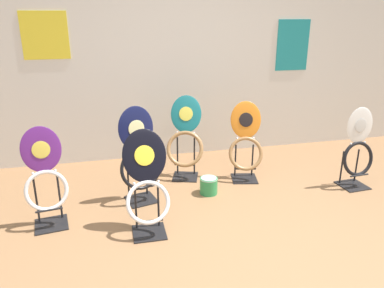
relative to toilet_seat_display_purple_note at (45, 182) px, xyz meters
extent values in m
plane|color=#8E6642|center=(1.54, -0.83, -0.42)|extent=(14.00, 14.00, 0.00)
cube|color=silver|center=(1.54, 1.52, 0.88)|extent=(8.00, 0.06, 2.60)
cube|color=teal|center=(3.01, 1.49, 0.97)|extent=(0.45, 0.01, 0.65)
cube|color=yellow|center=(-0.05, 1.49, 1.13)|extent=(0.51, 0.01, 0.53)
cube|color=black|center=(0.00, 0.00, -0.42)|extent=(0.32, 0.32, 0.01)
cylinder|color=black|center=(-0.11, 0.07, -0.19)|extent=(0.02, 0.02, 0.45)
cylinder|color=black|center=(0.09, 0.10, -0.19)|extent=(0.02, 0.02, 0.45)
cylinder|color=black|center=(0.01, -0.08, -0.23)|extent=(0.22, 0.05, 0.02)
torus|color=silver|center=(0.00, -0.02, -0.07)|extent=(0.38, 0.17, 0.36)
ellipsoid|color=#60237F|center=(0.00, 0.03, 0.28)|extent=(0.33, 0.10, 0.40)
ellipsoid|color=#E5CC4C|center=(0.00, 0.02, 0.29)|extent=(0.15, 0.04, 0.15)
sphere|color=silver|center=(-0.09, 0.01, 0.08)|extent=(0.02, 0.02, 0.02)
sphere|color=silver|center=(0.09, 0.03, 0.08)|extent=(0.02, 0.02, 0.02)
cube|color=black|center=(0.83, 0.28, -0.42)|extent=(0.34, 0.34, 0.01)
cylinder|color=black|center=(0.72, 0.35, -0.21)|extent=(0.02, 0.02, 0.40)
cylinder|color=black|center=(0.91, 0.39, -0.21)|extent=(0.02, 0.02, 0.40)
cylinder|color=black|center=(0.85, 0.21, -0.25)|extent=(0.22, 0.07, 0.02)
torus|color=black|center=(0.84, 0.26, -0.07)|extent=(0.44, 0.25, 0.41)
ellipsoid|color=#141942|center=(0.82, 0.34, 0.32)|extent=(0.36, 0.16, 0.43)
ellipsoid|color=beige|center=(0.83, 0.32, 0.32)|extent=(0.16, 0.06, 0.16)
sphere|color=silver|center=(0.73, 0.29, 0.11)|extent=(0.02, 0.02, 0.02)
sphere|color=silver|center=(0.92, 0.34, 0.11)|extent=(0.02, 0.02, 0.02)
cube|color=black|center=(3.12, 0.07, -0.42)|extent=(0.30, 0.30, 0.01)
cylinder|color=black|center=(3.02, 0.16, -0.23)|extent=(0.02, 0.02, 0.37)
cylinder|color=black|center=(3.22, 0.17, -0.23)|extent=(0.02, 0.02, 0.37)
cylinder|color=black|center=(3.13, 0.00, -0.27)|extent=(0.22, 0.03, 0.02)
torus|color=black|center=(3.13, 0.05, -0.10)|extent=(0.38, 0.14, 0.37)
ellipsoid|color=white|center=(3.12, 0.10, 0.26)|extent=(0.32, 0.06, 0.39)
ellipsoid|color=silver|center=(3.12, 0.09, 0.26)|extent=(0.14, 0.02, 0.15)
sphere|color=silver|center=(3.04, 0.09, 0.07)|extent=(0.02, 0.02, 0.02)
sphere|color=silver|center=(3.21, 0.10, 0.07)|extent=(0.02, 0.02, 0.02)
cube|color=black|center=(2.03, 0.52, -0.42)|extent=(0.34, 0.34, 0.01)
cylinder|color=black|center=(1.96, 0.63, -0.23)|extent=(0.02, 0.02, 0.37)
cylinder|color=black|center=(2.15, 0.58, -0.23)|extent=(0.02, 0.02, 0.37)
cylinder|color=black|center=(2.02, 0.44, -0.27)|extent=(0.22, 0.07, 0.02)
torus|color=#9E7042|center=(2.03, 0.50, -0.11)|extent=(0.41, 0.27, 0.36)
ellipsoid|color=orange|center=(2.06, 0.62, 0.25)|extent=(0.36, 0.20, 0.41)
ellipsoid|color=black|center=(2.05, 0.60, 0.25)|extent=(0.16, 0.08, 0.15)
sphere|color=silver|center=(1.95, 0.59, 0.05)|extent=(0.02, 0.02, 0.02)
sphere|color=silver|center=(2.13, 0.55, 0.05)|extent=(0.02, 0.02, 0.02)
cube|color=black|center=(0.84, -0.33, -0.42)|extent=(0.28, 0.28, 0.01)
cylinder|color=black|center=(0.74, -0.24, -0.22)|extent=(0.02, 0.02, 0.38)
cylinder|color=black|center=(0.94, -0.25, -0.22)|extent=(0.02, 0.02, 0.38)
cylinder|color=black|center=(0.83, -0.41, -0.26)|extent=(0.22, 0.02, 0.02)
torus|color=silver|center=(0.84, -0.36, -0.12)|extent=(0.37, 0.23, 0.33)
ellipsoid|color=black|center=(0.84, -0.19, 0.24)|extent=(0.37, 0.19, 0.43)
ellipsoid|color=yellow|center=(0.84, -0.20, 0.24)|extent=(0.17, 0.07, 0.16)
sphere|color=silver|center=(0.73, -0.27, 0.03)|extent=(0.02, 0.02, 0.02)
sphere|color=silver|center=(0.94, -0.27, 0.03)|extent=(0.02, 0.02, 0.02)
cube|color=black|center=(1.39, 0.73, -0.42)|extent=(0.35, 0.35, 0.01)
cylinder|color=black|center=(1.32, 0.84, -0.19)|extent=(0.02, 0.02, 0.44)
cylinder|color=black|center=(1.51, 0.78, -0.19)|extent=(0.02, 0.02, 0.44)
cylinder|color=black|center=(1.37, 0.65, -0.24)|extent=(0.22, 0.09, 0.02)
torus|color=#9E7042|center=(1.38, 0.71, -0.07)|extent=(0.47, 0.35, 0.38)
ellipsoid|color=#197075|center=(1.43, 0.85, 0.29)|extent=(0.38, 0.25, 0.41)
ellipsoid|color=#EADB4C|center=(1.43, 0.84, 0.30)|extent=(0.17, 0.10, 0.15)
sphere|color=silver|center=(1.32, 0.82, 0.09)|extent=(0.02, 0.02, 0.02)
sphere|color=silver|center=(1.50, 0.76, 0.09)|extent=(0.02, 0.02, 0.02)
cylinder|color=#2D8E4C|center=(1.54, 0.27, -0.34)|extent=(0.18, 0.18, 0.17)
torus|color=silver|center=(1.54, 0.27, -0.26)|extent=(0.19, 0.19, 0.01)
cylinder|color=#B2B2B7|center=(1.54, 0.27, -0.25)|extent=(0.16, 0.16, 0.00)
camera|label=1|loc=(0.55, -3.13, 1.37)|focal=35.00mm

